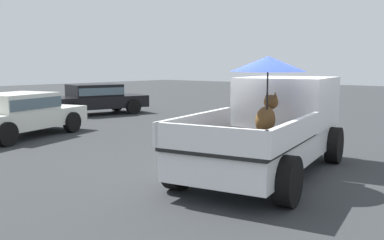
# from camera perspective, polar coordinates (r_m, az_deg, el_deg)

# --- Properties ---
(ground_plane) EXTENTS (80.00, 80.00, 0.00)m
(ground_plane) POSITION_cam_1_polar(r_m,az_deg,el_deg) (8.95, 9.48, -6.97)
(ground_plane) COLOR #2D3033
(pickup_truck_main) EXTENTS (5.31, 2.99, 2.33)m
(pickup_truck_main) POSITION_cam_1_polar(r_m,az_deg,el_deg) (9.19, 10.63, -0.37)
(pickup_truck_main) COLOR black
(pickup_truck_main) RESTS_ON ground
(parked_sedan_near) EXTENTS (4.62, 2.87, 1.33)m
(parked_sedan_near) POSITION_cam_1_polar(r_m,az_deg,el_deg) (14.22, -21.67, 0.90)
(parked_sedan_near) COLOR black
(parked_sedan_near) RESTS_ON ground
(parked_sedan_far) EXTENTS (4.61, 2.85, 1.33)m
(parked_sedan_far) POSITION_cam_1_polar(r_m,az_deg,el_deg) (19.79, -12.39, 2.86)
(parked_sedan_far) COLOR black
(parked_sedan_far) RESTS_ON ground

